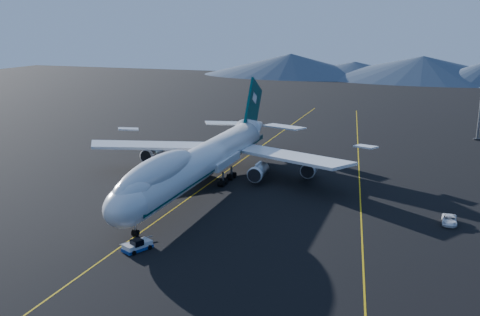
% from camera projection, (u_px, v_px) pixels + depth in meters
% --- Properties ---
extents(ground, '(500.00, 500.00, 0.00)m').
position_uv_depth(ground, '(203.00, 188.00, 107.88)').
color(ground, black).
rests_on(ground, ground).
extents(taxiway_line_main, '(0.25, 220.00, 0.01)m').
position_uv_depth(taxiway_line_main, '(203.00, 188.00, 107.88)').
color(taxiway_line_main, '#C6A00B').
rests_on(taxiway_line_main, ground).
extents(taxiway_line_side, '(28.08, 198.09, 0.01)m').
position_uv_depth(taxiway_line_side, '(360.00, 189.00, 107.28)').
color(taxiway_line_side, '#C6A00B').
rests_on(taxiway_line_side, ground).
extents(boeing_747, '(59.62, 72.43, 19.37)m').
position_uv_depth(boeing_747, '(202.00, 160.00, 106.48)').
color(boeing_747, silver).
rests_on(boeing_747, ground).
extents(pushback_tug, '(3.75, 4.82, 1.87)m').
position_uv_depth(pushback_tug, '(137.00, 246.00, 78.41)').
color(pushback_tug, silver).
rests_on(pushback_tug, ground).
extents(service_van, '(2.34, 5.04, 1.40)m').
position_uv_depth(service_van, '(449.00, 220.00, 88.59)').
color(service_van, white).
rests_on(service_van, ground).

